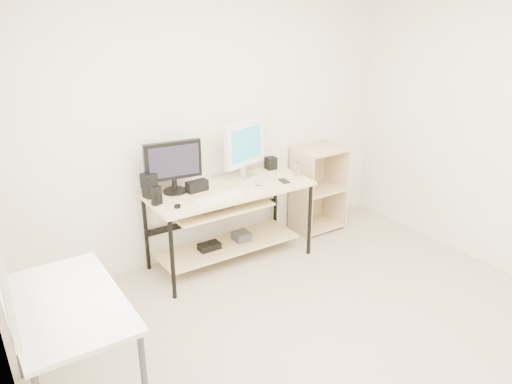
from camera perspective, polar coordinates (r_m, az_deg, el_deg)
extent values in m
cube|color=#BEAC92|center=(3.71, 10.85, -18.35)|extent=(4.00, 4.00, 0.01)
cube|color=white|center=(4.61, -5.36, 8.23)|extent=(4.00, 0.01, 2.60)
cube|color=white|center=(2.24, -27.26, -9.04)|extent=(0.01, 4.00, 2.60)
cube|color=beige|center=(4.49, -3.04, 0.36)|extent=(1.50, 0.65, 0.03)
cube|color=beige|center=(4.42, -4.37, -1.61)|extent=(0.90, 0.49, 0.02)
cube|color=beige|center=(4.77, -3.21, -6.03)|extent=(1.35, 0.46, 0.02)
cube|color=black|center=(4.39, -4.95, -1.55)|extent=(0.33, 0.22, 0.01)
cylinder|color=black|center=(4.47, -1.82, -1.10)|extent=(0.14, 0.01, 0.01)
cube|color=#414143|center=(4.81, -1.67, -5.06)|extent=(0.15, 0.15, 0.08)
cube|color=black|center=(4.67, -5.36, -6.19)|extent=(0.20, 0.12, 0.06)
cylinder|color=black|center=(4.13, -9.54, -7.65)|extent=(0.04, 0.04, 0.72)
cylinder|color=black|center=(4.60, -12.45, -4.67)|extent=(0.04, 0.04, 0.72)
cylinder|color=black|center=(4.79, 6.15, -3.19)|extent=(0.04, 0.04, 0.72)
cylinder|color=black|center=(5.21, 2.22, -1.01)|extent=(0.04, 0.04, 0.72)
cube|color=white|center=(3.07, -20.92, -11.85)|extent=(0.60, 1.00, 0.03)
cylinder|color=#414143|center=(3.64, -25.92, -14.17)|extent=(0.04, 0.04, 0.72)
cylinder|color=#414143|center=(3.69, -17.84, -12.29)|extent=(0.04, 0.04, 0.72)
cube|color=#DDBF8A|center=(5.16, 5.08, -0.19)|extent=(0.02, 0.40, 0.90)
cube|color=#DDBF8A|center=(5.46, 9.06, 0.82)|extent=(0.02, 0.40, 0.90)
cube|color=#DDBF8A|center=(5.44, 5.85, 0.94)|extent=(0.50, 0.02, 0.90)
cube|color=#DDBF8A|center=(5.47, 6.93, -3.68)|extent=(0.46, 0.38, 0.02)
cube|color=#DDBF8A|center=(5.31, 7.12, 0.33)|extent=(0.46, 0.38, 0.02)
cube|color=#DDBF8A|center=(5.17, 7.34, 4.78)|extent=(0.46, 0.38, 0.02)
cylinder|color=black|center=(4.42, -9.25, 0.12)|extent=(0.21, 0.21, 0.02)
cylinder|color=black|center=(4.40, -9.30, 0.88)|extent=(0.05, 0.05, 0.10)
cube|color=black|center=(4.33, -9.47, 3.58)|extent=(0.50, 0.11, 0.33)
cube|color=black|center=(4.30, -9.31, 3.48)|extent=(0.42, 0.06, 0.27)
cube|color=silver|center=(4.75, -1.25, 1.89)|extent=(0.18, 0.16, 0.02)
cylinder|color=silver|center=(4.73, -1.26, 2.55)|extent=(0.04, 0.04, 0.10)
cube|color=white|center=(4.65, -1.29, 5.60)|extent=(0.50, 0.19, 0.42)
cube|color=teal|center=(4.63, -1.10, 5.52)|extent=(0.41, 0.13, 0.34)
cube|color=white|center=(4.24, -4.31, -0.63)|extent=(0.46, 0.18, 0.02)
ellipsoid|color=#B4B4B9|center=(4.53, 0.31, 1.03)|extent=(0.08, 0.11, 0.03)
cube|color=black|center=(4.40, -6.76, 0.68)|extent=(0.20, 0.10, 0.10)
cube|color=black|center=(4.34, -12.04, -0.04)|extent=(0.12, 0.12, 0.09)
cube|color=black|center=(4.30, -12.15, 1.28)|extent=(0.13, 0.13, 0.13)
cube|color=black|center=(4.94, 1.70, 3.32)|extent=(0.11, 0.11, 0.12)
cube|color=black|center=(4.16, -11.30, -0.40)|extent=(0.09, 0.07, 0.16)
cylinder|color=black|center=(4.09, -8.97, -1.63)|extent=(0.06, 0.06, 0.02)
cube|color=black|center=(4.63, 3.21, 1.28)|extent=(0.09, 0.14, 0.01)
cylinder|color=#AD874E|center=(4.79, 4.67, 1.93)|extent=(0.09, 0.09, 0.01)
cylinder|color=white|center=(4.77, 4.69, 2.66)|extent=(0.07, 0.07, 0.12)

